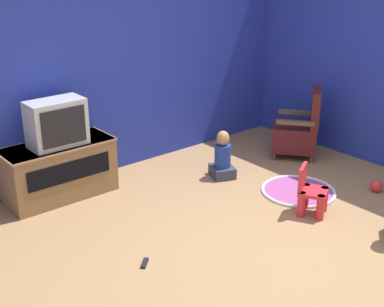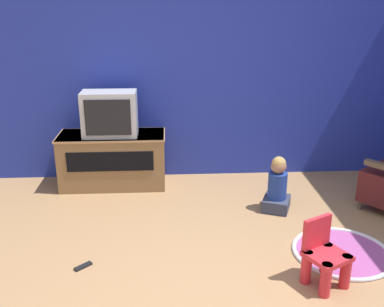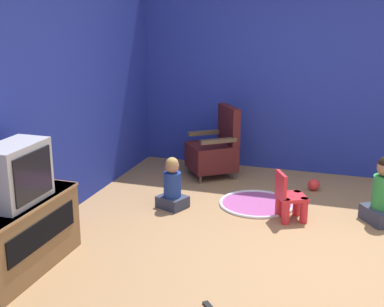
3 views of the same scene
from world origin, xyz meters
TOP-DOWN VIEW (x-y plane):
  - ground_plane at (0.00, 0.00)m, footprint 30.00×30.00m
  - wall_back at (-0.30, 2.47)m, footprint 5.41×0.12m
  - tv_cabinet at (-1.19, 2.13)m, footprint 1.20×0.52m
  - television at (-1.19, 2.08)m, footprint 0.59×0.33m
  - yellow_kid_chair at (0.60, 0.12)m, footprint 0.39×0.38m
  - play_mat at (0.91, 0.53)m, footprint 0.84×0.84m
  - child_watching_left at (0.54, 1.39)m, footprint 0.35×0.37m
  - remote_control at (-1.26, 0.44)m, footprint 0.14×0.13m

SIDE VIEW (x-z plane):
  - ground_plane at x=0.00m, z-range 0.00..0.00m
  - play_mat at x=0.91m, z-range -0.01..0.03m
  - remote_control at x=-1.26m, z-range 0.00..0.02m
  - yellow_kid_chair at x=0.60m, z-range -0.05..0.47m
  - child_watching_left at x=0.54m, z-range -0.04..0.54m
  - tv_cabinet at x=-1.19m, z-range 0.01..0.62m
  - television at x=-1.19m, z-range 0.61..1.11m
  - wall_back at x=-0.30m, z-range 0.00..2.64m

